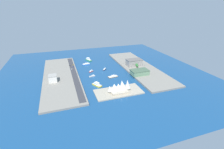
# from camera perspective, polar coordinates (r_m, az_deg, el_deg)

# --- Properties ---
(ground_plane) EXTENTS (440.00, 440.00, 0.00)m
(ground_plane) POSITION_cam_1_polar(r_m,az_deg,el_deg) (359.81, -3.46, 0.87)
(ground_plane) COLOR navy
(quay_west) EXTENTS (70.00, 240.00, 3.14)m
(quay_west) POSITION_cam_1_polar(r_m,az_deg,el_deg) (389.96, 9.19, 2.67)
(quay_west) COLOR gray
(quay_west) RESTS_ON ground_plane
(quay_east) EXTENTS (70.00, 240.00, 3.14)m
(quay_east) POSITION_cam_1_polar(r_m,az_deg,el_deg) (348.86, -17.62, -0.73)
(quay_east) COLOR gray
(quay_east) RESTS_ON ground_plane
(peninsula_point) EXTENTS (81.38, 38.27, 2.00)m
(peninsula_point) POSITION_cam_1_polar(r_m,az_deg,el_deg) (277.65, 2.31, -6.13)
(peninsula_point) COLOR #A89E89
(peninsula_point) RESTS_ON ground_plane
(road_strip) EXTENTS (11.08, 228.00, 0.15)m
(road_strip) POSITION_cam_1_polar(r_m,az_deg,el_deg) (349.04, -13.26, 0.09)
(road_strip) COLOR #38383D
(road_strip) RESTS_ON quay_east
(yacht_sleek_gray) EXTENTS (14.40, 5.39, 3.41)m
(yacht_sleek_gray) POSITION_cam_1_polar(r_m,az_deg,el_deg) (338.23, -7.05, -0.57)
(yacht_sleek_gray) COLOR #999EA3
(yacht_sleek_gray) RESTS_ON ground_plane
(catamaran_blue) EXTENTS (19.76, 7.89, 3.95)m
(catamaran_blue) POSITION_cam_1_polar(r_m,az_deg,el_deg) (409.67, -9.13, 3.70)
(catamaran_blue) COLOR blue
(catamaran_blue) RESTS_ON ground_plane
(tugboat_red) EXTENTS (11.14, 8.73, 4.00)m
(tugboat_red) POSITION_cam_1_polar(r_m,az_deg,el_deg) (363.41, -7.43, 1.19)
(tugboat_red) COLOR red
(tugboat_red) RESTS_ON ground_plane
(barge_flat_brown) EXTENTS (21.64, 11.45, 3.16)m
(barge_flat_brown) POSITION_cam_1_polar(r_m,az_deg,el_deg) (334.63, 0.37, -0.69)
(barge_flat_brown) COLOR brown
(barge_flat_brown) RESTS_ON ground_plane
(ferry_green_doubledeck) EXTENTS (14.64, 22.00, 7.29)m
(ferry_green_doubledeck) POSITION_cam_1_polar(r_m,az_deg,el_deg) (439.39, -8.34, 5.28)
(ferry_green_doubledeck) COLOR #2D8C4C
(ferry_green_doubledeck) RESTS_ON ground_plane
(patrol_launch_navy) EXTENTS (10.97, 11.21, 3.74)m
(patrol_launch_navy) POSITION_cam_1_polar(r_m,az_deg,el_deg) (371.61, -2.65, 1.88)
(patrol_launch_navy) COLOR #1E284C
(patrol_launch_navy) RESTS_ON ground_plane
(ferry_yellow_fast) EXTENTS (16.23, 21.58, 6.23)m
(ferry_yellow_fast) POSITION_cam_1_polar(r_m,az_deg,el_deg) (299.82, -5.37, -3.56)
(ferry_yellow_fast) COLOR yellow
(ferry_yellow_fast) RESTS_ON ground_plane
(carpark_squat_concrete) EXTENTS (36.73, 22.57, 15.46)m
(carpark_squat_concrete) POSITION_cam_1_polar(r_m,az_deg,el_deg) (391.43, 7.82, 4.29)
(carpark_squat_concrete) COLOR gray
(carpark_squat_concrete) RESTS_ON quay_west
(terminal_long_green) EXTENTS (37.09, 22.97, 10.24)m
(terminal_long_green) POSITION_cam_1_polar(r_m,az_deg,el_deg) (342.26, 9.78, 0.83)
(terminal_long_green) COLOR slate
(terminal_long_green) RESTS_ON quay_west
(hotel_broad_white) EXTENTS (15.28, 16.99, 13.13)m
(hotel_broad_white) POSITION_cam_1_polar(r_m,az_deg,el_deg) (325.57, -20.31, -1.29)
(hotel_broad_white) COLOR silver
(hotel_broad_white) RESTS_ON quay_east
(suv_black) EXTENTS (2.12, 4.94, 1.47)m
(suv_black) POSITION_cam_1_polar(r_m,az_deg,el_deg) (401.40, -14.77, 3.17)
(suv_black) COLOR black
(suv_black) RESTS_ON road_strip
(hatchback_blue) EXTENTS (2.19, 4.29, 1.49)m
(hatchback_blue) POSITION_cam_1_polar(r_m,az_deg,el_deg) (391.04, -13.64, 2.74)
(hatchback_blue) COLOR black
(hatchback_blue) RESTS_ON road_strip
(van_white) EXTENTS (2.09, 4.88, 1.53)m
(van_white) POSITION_cam_1_polar(r_m,az_deg,el_deg) (378.98, -14.13, 2.02)
(van_white) COLOR black
(van_white) RESTS_ON road_strip
(taxi_yellow_cab) EXTENTS (1.88, 4.27, 1.72)m
(taxi_yellow_cab) POSITION_cam_1_polar(r_m,az_deg,el_deg) (405.07, -13.64, 3.48)
(taxi_yellow_cab) COLOR black
(taxi_yellow_cab) RESTS_ON road_strip
(traffic_light_waterfront) EXTENTS (0.36, 0.36, 6.50)m
(traffic_light_waterfront) POSITION_cam_1_polar(r_m,az_deg,el_deg) (344.48, -12.20, 0.64)
(traffic_light_waterfront) COLOR black
(traffic_light_waterfront) RESTS_ON quay_east
(opera_landmark) EXTENTS (42.21, 26.22, 20.35)m
(opera_landmark) POSITION_cam_1_polar(r_m,az_deg,el_deg) (273.60, 2.55, -4.43)
(opera_landmark) COLOR #BCAD93
(opera_landmark) RESTS_ON peninsula_point
(park_tree_cluster) EXTENTS (14.14, 19.90, 8.51)m
(park_tree_cluster) POSITION_cam_1_polar(r_m,az_deg,el_deg) (383.28, 8.32, 3.45)
(park_tree_cluster) COLOR brown
(park_tree_cluster) RESTS_ON quay_west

